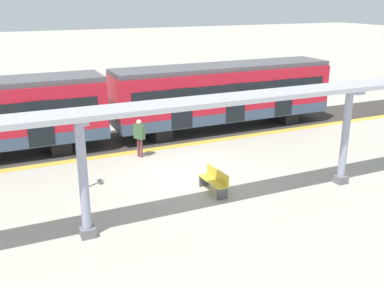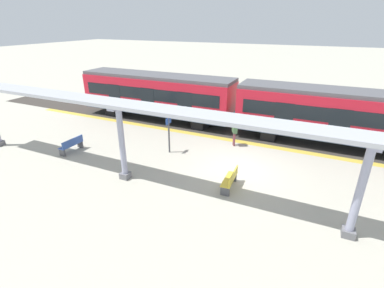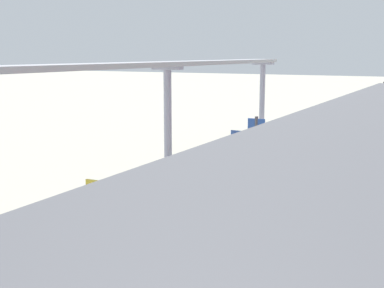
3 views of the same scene
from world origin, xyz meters
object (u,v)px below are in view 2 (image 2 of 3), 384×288
at_px(bench_near_end, 72,145).
at_px(bench_far_end, 231,180).
at_px(train_far_carriage, 339,117).
at_px(platform_info_sign, 169,131).
at_px(canopy_pillar_second, 122,143).
at_px(passenger_waiting_near_edge, 235,129).
at_px(canopy_pillar_third, 360,192).
at_px(train_near_carriage, 157,96).

distance_m(bench_near_end, bench_far_end, 9.68).
height_order(train_far_carriage, platform_info_sign, train_far_carriage).
distance_m(train_far_carriage, canopy_pillar_second, 12.72).
bearing_deg(platform_info_sign, passenger_waiting_near_edge, 128.91).
height_order(train_far_carriage, canopy_pillar_third, canopy_pillar_third).
bearing_deg(bench_far_end, train_near_carriage, -131.55).
bearing_deg(canopy_pillar_third, train_far_carriage, -176.83).
height_order(canopy_pillar_third, bench_near_end, canopy_pillar_third).
bearing_deg(train_far_carriage, canopy_pillar_third, 3.17).
distance_m(canopy_pillar_second, passenger_waiting_near_edge, 7.16).
distance_m(train_near_carriage, bench_far_end, 11.21).
distance_m(bench_far_end, platform_info_sign, 5.06).
bearing_deg(bench_far_end, platform_info_sign, -116.86).
bearing_deg(canopy_pillar_third, canopy_pillar_second, -90.00).
bearing_deg(canopy_pillar_third, bench_near_end, -94.68).
bearing_deg(train_near_carriage, bench_far_end, 48.45).
relative_size(bench_near_end, passenger_waiting_near_edge, 0.87).
bearing_deg(bench_near_end, train_near_carriage, 169.67).
relative_size(train_far_carriage, passenger_waiting_near_edge, 6.95).
relative_size(canopy_pillar_second, platform_info_sign, 1.68).
relative_size(canopy_pillar_second, canopy_pillar_third, 1.00).
height_order(canopy_pillar_second, passenger_waiting_near_edge, canopy_pillar_second).
height_order(train_near_carriage, bench_far_end, train_near_carriage).
height_order(bench_far_end, passenger_waiting_near_edge, passenger_waiting_near_edge).
height_order(train_near_carriage, bench_near_end, train_near_carriage).
relative_size(train_near_carriage, canopy_pillar_second, 3.27).
height_order(canopy_pillar_second, platform_info_sign, canopy_pillar_second).
bearing_deg(canopy_pillar_third, passenger_waiting_near_edge, -134.88).
bearing_deg(train_far_carriage, bench_far_end, -30.51).
height_order(canopy_pillar_second, bench_far_end, canopy_pillar_second).
bearing_deg(bench_far_end, train_far_carriage, 149.49).
bearing_deg(train_near_carriage, bench_near_end, -10.33).
bearing_deg(bench_near_end, train_far_carriage, 118.05).
xyz_separation_m(train_far_carriage, platform_info_sign, (5.12, -8.79, -0.50)).
xyz_separation_m(canopy_pillar_second, bench_far_end, (-1.29, 4.97, -1.43)).
bearing_deg(passenger_waiting_near_edge, platform_info_sign, -51.09).
xyz_separation_m(canopy_pillar_second, passenger_waiting_near_edge, (-6.09, 3.68, -0.79)).
relative_size(train_near_carriage, platform_info_sign, 5.49).
height_order(train_far_carriage, bench_far_end, train_far_carriage).
xyz_separation_m(train_near_carriage, canopy_pillar_second, (8.66, 3.35, 0.05)).
relative_size(canopy_pillar_second, bench_far_end, 2.43).
bearing_deg(train_near_carriage, train_far_carriage, 90.00).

